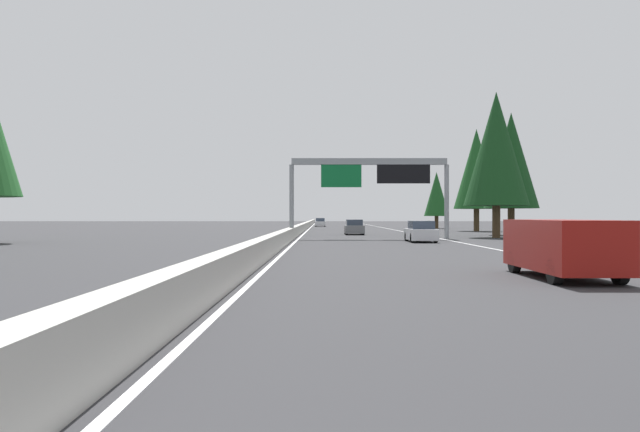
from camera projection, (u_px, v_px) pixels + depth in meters
name	position (u px, v px, depth m)	size (l,w,h in m)	color
ground_plane	(301.00, 234.00, 61.21)	(320.00, 320.00, 0.00)	#2D2D30
median_barrier	(304.00, 226.00, 81.21)	(180.00, 0.56, 0.90)	#ADAAA3
shoulder_stripe_right	(403.00, 232.00, 71.16)	(160.00, 0.16, 0.01)	silver
shoulder_stripe_median	(306.00, 232.00, 71.21)	(160.00, 0.16, 0.01)	silver
sign_gantry_overhead	(371.00, 175.00, 48.82)	(0.50, 12.68, 6.39)	gray
minivan_mid_right	(562.00, 245.00, 17.84)	(5.00, 1.95, 1.69)	maroon
sedan_distant_b	(421.00, 232.00, 42.98)	(4.40, 1.80, 1.47)	silver
sedan_near_right	(354.00, 228.00, 59.92)	(4.40, 1.80, 1.47)	slate
sedan_near_center	(320.00, 223.00, 106.70)	(4.40, 1.80, 1.47)	silver
conifer_right_near	(496.00, 149.00, 51.00)	(5.34, 5.34, 12.14)	#4C3823
conifer_right_mid	(511.00, 161.00, 57.87)	(5.09, 5.09, 11.56)	#4C3823
conifer_right_far	(476.00, 169.00, 73.23)	(5.37, 5.37, 12.19)	#4C3823
conifer_right_distant	(437.00, 194.00, 89.87)	(3.64, 3.64, 8.27)	#4C3823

